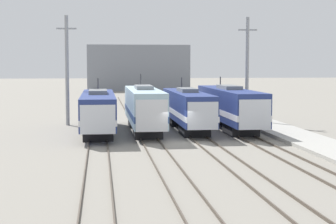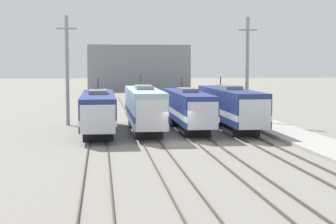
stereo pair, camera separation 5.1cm
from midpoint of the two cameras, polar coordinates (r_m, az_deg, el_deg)
name	(u,v)px [view 2 (the right image)]	position (r m, az deg, el deg)	size (l,w,h in m)	color
ground_plane	(177,142)	(44.92, 1.00, -3.11)	(400.00, 400.00, 0.00)	gray
rail_pair_far_left	(98,143)	(44.50, -7.08, -3.13)	(1.51, 120.00, 0.15)	#4C4238
rail_pair_center_left	(151,142)	(44.67, -1.67, -3.06)	(1.51, 120.00, 0.15)	#4C4238
rail_pair_center_right	(203,141)	(45.24, 3.65, -2.97)	(1.51, 120.00, 0.15)	#4C4238
rail_pair_far_right	(254,140)	(46.19, 8.79, -2.86)	(1.51, 120.00, 0.15)	#4C4238
locomotive_far_left	(98,111)	(50.85, -7.08, 0.10)	(2.95, 17.10, 4.88)	black
locomotive_center_left	(144,108)	(51.58, -2.40, 0.39)	(2.79, 16.56, 5.28)	#232326
locomotive_center_right	(188,109)	(52.86, 2.09, 0.34)	(2.77, 16.62, 4.91)	black
locomotive_far_right	(230,107)	(54.27, 6.38, 0.54)	(2.92, 18.50, 4.94)	black
catenary_tower_left	(67,69)	(58.13, -10.18, 4.30)	(2.02, 0.37, 11.17)	gray
catenary_tower_right	(247,69)	(60.05, 8.08, 4.34)	(2.02, 0.37, 11.17)	gray
platform	(303,139)	(47.44, 13.56, -2.64)	(4.00, 120.00, 0.29)	#A8A59E
depot_building	(138,68)	(133.37, -3.03, 4.50)	(23.67, 9.40, 10.62)	gray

